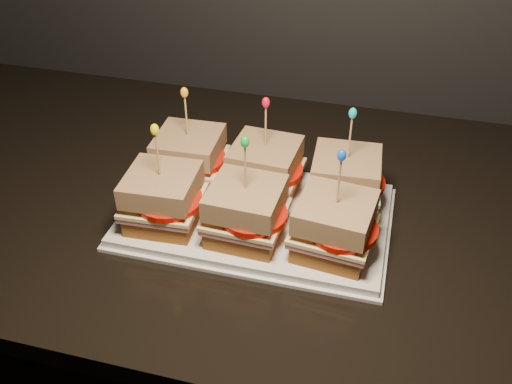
# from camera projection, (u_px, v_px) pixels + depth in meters

# --- Properties ---
(cabinet) EXTENTS (2.39, 0.69, 0.88)m
(cabinet) POSITION_uv_depth(u_px,v_px,m) (112.00, 340.00, 1.30)
(cabinet) COLOR black
(cabinet) RESTS_ON ground
(granite_slab) EXTENTS (2.43, 0.73, 0.03)m
(granite_slab) POSITION_uv_depth(u_px,v_px,m) (74.00, 174.00, 1.03)
(granite_slab) COLOR black
(granite_slab) RESTS_ON cabinet
(platter) EXTENTS (0.40, 0.25, 0.02)m
(platter) POSITION_uv_depth(u_px,v_px,m) (256.00, 216.00, 0.89)
(platter) COLOR white
(platter) RESTS_ON granite_slab
(platter_rim) EXTENTS (0.41, 0.26, 0.01)m
(platter_rim) POSITION_uv_depth(u_px,v_px,m) (256.00, 219.00, 0.89)
(platter_rim) COLOR white
(platter_rim) RESTS_ON granite_slab
(sandwich_0_bread_bot) EXTENTS (0.10, 0.10, 0.03)m
(sandwich_0_bread_bot) POSITION_uv_depth(u_px,v_px,m) (191.00, 172.00, 0.95)
(sandwich_0_bread_bot) COLOR #5A3312
(sandwich_0_bread_bot) RESTS_ON platter
(sandwich_0_ham) EXTENTS (0.11, 0.11, 0.01)m
(sandwich_0_ham) POSITION_uv_depth(u_px,v_px,m) (190.00, 163.00, 0.94)
(sandwich_0_ham) COLOR #C9686C
(sandwich_0_ham) RESTS_ON sandwich_0_bread_bot
(sandwich_0_cheese) EXTENTS (0.11, 0.11, 0.01)m
(sandwich_0_cheese) POSITION_uv_depth(u_px,v_px,m) (190.00, 160.00, 0.93)
(sandwich_0_cheese) COLOR #FFE59E
(sandwich_0_cheese) RESTS_ON sandwich_0_ham
(sandwich_0_tomato) EXTENTS (0.10, 0.10, 0.01)m
(sandwich_0_tomato) POSITION_uv_depth(u_px,v_px,m) (195.00, 159.00, 0.92)
(sandwich_0_tomato) COLOR red
(sandwich_0_tomato) RESTS_ON sandwich_0_cheese
(sandwich_0_bread_top) EXTENTS (0.10, 0.10, 0.03)m
(sandwich_0_bread_top) POSITION_uv_depth(u_px,v_px,m) (189.00, 144.00, 0.92)
(sandwich_0_bread_top) COLOR #5A290F
(sandwich_0_bread_top) RESTS_ON sandwich_0_tomato
(sandwich_0_pick) EXTENTS (0.00, 0.00, 0.09)m
(sandwich_0_pick) POSITION_uv_depth(u_px,v_px,m) (186.00, 119.00, 0.89)
(sandwich_0_pick) COLOR tan
(sandwich_0_pick) RESTS_ON sandwich_0_bread_top
(sandwich_0_frill) EXTENTS (0.01, 0.01, 0.02)m
(sandwich_0_frill) POSITION_uv_depth(u_px,v_px,m) (184.00, 92.00, 0.86)
(sandwich_0_frill) COLOR orange
(sandwich_0_frill) RESTS_ON sandwich_0_pick
(sandwich_1_bread_bot) EXTENTS (0.10, 0.10, 0.03)m
(sandwich_1_bread_bot) POSITION_uv_depth(u_px,v_px,m) (265.00, 183.00, 0.92)
(sandwich_1_bread_bot) COLOR #5A3312
(sandwich_1_bread_bot) RESTS_ON platter
(sandwich_1_ham) EXTENTS (0.11, 0.11, 0.01)m
(sandwich_1_ham) POSITION_uv_depth(u_px,v_px,m) (265.00, 174.00, 0.91)
(sandwich_1_ham) COLOR #C9686C
(sandwich_1_ham) RESTS_ON sandwich_1_bread_bot
(sandwich_1_cheese) EXTENTS (0.12, 0.11, 0.01)m
(sandwich_1_cheese) POSITION_uv_depth(u_px,v_px,m) (265.00, 171.00, 0.91)
(sandwich_1_cheese) COLOR #FFE59E
(sandwich_1_cheese) RESTS_ON sandwich_1_ham
(sandwich_1_tomato) EXTENTS (0.10, 0.10, 0.01)m
(sandwich_1_tomato) POSITION_uv_depth(u_px,v_px,m) (272.00, 170.00, 0.89)
(sandwich_1_tomato) COLOR red
(sandwich_1_tomato) RESTS_ON sandwich_1_cheese
(sandwich_1_bread_top) EXTENTS (0.11, 0.11, 0.03)m
(sandwich_1_bread_top) POSITION_uv_depth(u_px,v_px,m) (265.00, 155.00, 0.89)
(sandwich_1_bread_top) COLOR #5A290F
(sandwich_1_bread_top) RESTS_ON sandwich_1_tomato
(sandwich_1_pick) EXTENTS (0.00, 0.00, 0.09)m
(sandwich_1_pick) POSITION_uv_depth(u_px,v_px,m) (266.00, 129.00, 0.86)
(sandwich_1_pick) COLOR tan
(sandwich_1_pick) RESTS_ON sandwich_1_bread_top
(sandwich_1_frill) EXTENTS (0.01, 0.01, 0.02)m
(sandwich_1_frill) POSITION_uv_depth(u_px,v_px,m) (266.00, 102.00, 0.83)
(sandwich_1_frill) COLOR red
(sandwich_1_frill) RESTS_ON sandwich_1_pick
(sandwich_2_bread_bot) EXTENTS (0.10, 0.10, 0.03)m
(sandwich_2_bread_bot) POSITION_uv_depth(u_px,v_px,m) (343.00, 195.00, 0.90)
(sandwich_2_bread_bot) COLOR #5A3312
(sandwich_2_bread_bot) RESTS_ON platter
(sandwich_2_ham) EXTENTS (0.11, 0.11, 0.01)m
(sandwich_2_ham) POSITION_uv_depth(u_px,v_px,m) (344.00, 186.00, 0.88)
(sandwich_2_ham) COLOR #C9686C
(sandwich_2_ham) RESTS_ON sandwich_2_bread_bot
(sandwich_2_cheese) EXTENTS (0.12, 0.11, 0.01)m
(sandwich_2_cheese) POSITION_uv_depth(u_px,v_px,m) (345.00, 182.00, 0.88)
(sandwich_2_cheese) COLOR #FFE59E
(sandwich_2_cheese) RESTS_ON sandwich_2_ham
(sandwich_2_tomato) EXTENTS (0.10, 0.10, 0.01)m
(sandwich_2_tomato) POSITION_uv_depth(u_px,v_px,m) (353.00, 182.00, 0.87)
(sandwich_2_tomato) COLOR red
(sandwich_2_tomato) RESTS_ON sandwich_2_cheese
(sandwich_2_bread_top) EXTENTS (0.11, 0.11, 0.03)m
(sandwich_2_bread_top) POSITION_uv_depth(u_px,v_px,m) (347.00, 167.00, 0.86)
(sandwich_2_bread_top) COLOR #5A290F
(sandwich_2_bread_top) RESTS_ON sandwich_2_tomato
(sandwich_2_pick) EXTENTS (0.00, 0.00, 0.09)m
(sandwich_2_pick) POSITION_uv_depth(u_px,v_px,m) (350.00, 140.00, 0.84)
(sandwich_2_pick) COLOR tan
(sandwich_2_pick) RESTS_ON sandwich_2_bread_top
(sandwich_2_frill) EXTENTS (0.01, 0.01, 0.02)m
(sandwich_2_frill) POSITION_uv_depth(u_px,v_px,m) (353.00, 113.00, 0.81)
(sandwich_2_frill) COLOR #12A8C0
(sandwich_2_frill) RESTS_ON sandwich_2_pick
(sandwich_3_bread_bot) EXTENTS (0.10, 0.10, 0.03)m
(sandwich_3_bread_bot) POSITION_uv_depth(u_px,v_px,m) (165.00, 213.00, 0.86)
(sandwich_3_bread_bot) COLOR #5A3312
(sandwich_3_bread_bot) RESTS_ON platter
(sandwich_3_ham) EXTENTS (0.11, 0.11, 0.01)m
(sandwich_3_ham) POSITION_uv_depth(u_px,v_px,m) (164.00, 204.00, 0.85)
(sandwich_3_ham) COLOR #C9686C
(sandwich_3_ham) RESTS_ON sandwich_3_bread_bot
(sandwich_3_cheese) EXTENTS (0.12, 0.11, 0.01)m
(sandwich_3_cheese) POSITION_uv_depth(u_px,v_px,m) (163.00, 200.00, 0.84)
(sandwich_3_cheese) COLOR #FFE59E
(sandwich_3_cheese) RESTS_ON sandwich_3_ham
(sandwich_3_tomato) EXTENTS (0.10, 0.10, 0.01)m
(sandwich_3_tomato) POSITION_uv_depth(u_px,v_px,m) (169.00, 200.00, 0.83)
(sandwich_3_tomato) COLOR red
(sandwich_3_tomato) RESTS_ON sandwich_3_cheese
(sandwich_3_bread_top) EXTENTS (0.11, 0.11, 0.03)m
(sandwich_3_bread_top) POSITION_uv_depth(u_px,v_px,m) (161.00, 185.00, 0.83)
(sandwich_3_bread_top) COLOR #5A290F
(sandwich_3_bread_top) RESTS_ON sandwich_3_tomato
(sandwich_3_pick) EXTENTS (0.00, 0.00, 0.09)m
(sandwich_3_pick) POSITION_uv_depth(u_px,v_px,m) (158.00, 157.00, 0.80)
(sandwich_3_pick) COLOR tan
(sandwich_3_pick) RESTS_ON sandwich_3_bread_top
(sandwich_3_frill) EXTENTS (0.01, 0.01, 0.02)m
(sandwich_3_frill) POSITION_uv_depth(u_px,v_px,m) (155.00, 130.00, 0.77)
(sandwich_3_frill) COLOR yellow
(sandwich_3_frill) RESTS_ON sandwich_3_pick
(sandwich_4_bread_bot) EXTENTS (0.10, 0.10, 0.03)m
(sandwich_4_bread_bot) POSITION_uv_depth(u_px,v_px,m) (246.00, 227.00, 0.83)
(sandwich_4_bread_bot) COLOR #5A3312
(sandwich_4_bread_bot) RESTS_ON platter
(sandwich_4_ham) EXTENTS (0.11, 0.11, 0.01)m
(sandwich_4_ham) POSITION_uv_depth(u_px,v_px,m) (246.00, 218.00, 0.82)
(sandwich_4_ham) COLOR #C9686C
(sandwich_4_ham) RESTS_ON sandwich_4_bread_bot
(sandwich_4_cheese) EXTENTS (0.11, 0.11, 0.01)m
(sandwich_4_cheese) POSITION_uv_depth(u_px,v_px,m) (246.00, 214.00, 0.82)
(sandwich_4_cheese) COLOR #FFE59E
(sandwich_4_cheese) RESTS_ON sandwich_4_ham
(sandwich_4_tomato) EXTENTS (0.10, 0.10, 0.01)m
(sandwich_4_tomato) POSITION_uv_depth(u_px,v_px,m) (253.00, 214.00, 0.81)
(sandwich_4_tomato) COLOR red
(sandwich_4_tomato) RESTS_ON sandwich_4_cheese
(sandwich_4_bread_top) EXTENTS (0.10, 0.10, 0.03)m
(sandwich_4_bread_top) POSITION_uv_depth(u_px,v_px,m) (246.00, 198.00, 0.80)
(sandwich_4_bread_top) COLOR #5A290F
(sandwich_4_bread_top) RESTS_ON sandwich_4_tomato
(sandwich_4_pick) EXTENTS (0.00, 0.00, 0.09)m
(sandwich_4_pick) POSITION_uv_depth(u_px,v_px,m) (245.00, 170.00, 0.77)
(sandwich_4_pick) COLOR tan
(sandwich_4_pick) RESTS_ON sandwich_4_bread_top
(sandwich_4_frill) EXTENTS (0.01, 0.01, 0.02)m
(sandwich_4_frill) POSITION_uv_depth(u_px,v_px,m) (245.00, 142.00, 0.75)
(sandwich_4_frill) COLOR green
(sandwich_4_frill) RESTS_ON sandwich_4_pick
(sandwich_5_bread_bot) EXTENTS (0.11, 0.11, 0.03)m
(sandwich_5_bread_bot) POSITION_uv_depth(u_px,v_px,m) (332.00, 242.00, 0.81)
(sandwich_5_bread_bot) COLOR #5A3312
(sandwich_5_bread_bot) RESTS_ON platter
(sandwich_5_ham) EXTENTS (0.12, 0.12, 0.01)m
(sandwich_5_ham) POSITION_uv_depth(u_px,v_px,m) (334.00, 233.00, 0.80)
(sandwich_5_ham) COLOR #C9686C
(sandwich_5_ham) RESTS_ON sandwich_5_bread_bot
(sandwich_5_cheese) EXTENTS (0.12, 0.12, 0.01)m
(sandwich_5_cheese) POSITION_uv_depth(u_px,v_px,m) (334.00, 229.00, 0.79)
(sandwich_5_cheese) COLOR #FFE59E
(sandwich_5_cheese) RESTS_ON sandwich_5_ham
(sandwich_5_tomato) EXTENTS (0.10, 0.10, 0.01)m
(sandwich_5_tomato) POSITION_uv_depth(u_px,v_px,m) (342.00, 229.00, 0.78)
(sandwich_5_tomato) COLOR red
(sandwich_5_tomato) RESTS_ON sandwich_5_cheese
(sandwich_5_bread_top) EXTENTS (0.11, 0.11, 0.03)m
(sandwich_5_bread_top) POSITION_uv_depth(u_px,v_px,m) (336.00, 212.00, 0.77)
(sandwich_5_bread_top) COLOR #5A290F
(sandwich_5_bread_top) RESTS_ON sandwich_5_tomato
(sandwich_5_pick) EXTENTS (0.00, 0.00, 0.09)m
(sandwich_5_pick) POSITION_uv_depth(u_px,v_px,m) (339.00, 184.00, 0.75)
(sandwich_5_pick) COLOR tan
(sandwich_5_pick) RESTS_ON sandwich_5_bread_top
(sandwich_5_frill) EXTENTS (0.01, 0.01, 0.02)m
(sandwich_5_frill) POSITION_uv_depth(u_px,v_px,m) (342.00, 155.00, 0.72)
(sandwich_5_frill) COLOR blue
(sandwich_5_frill) RESTS_ON sandwich_5_pick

